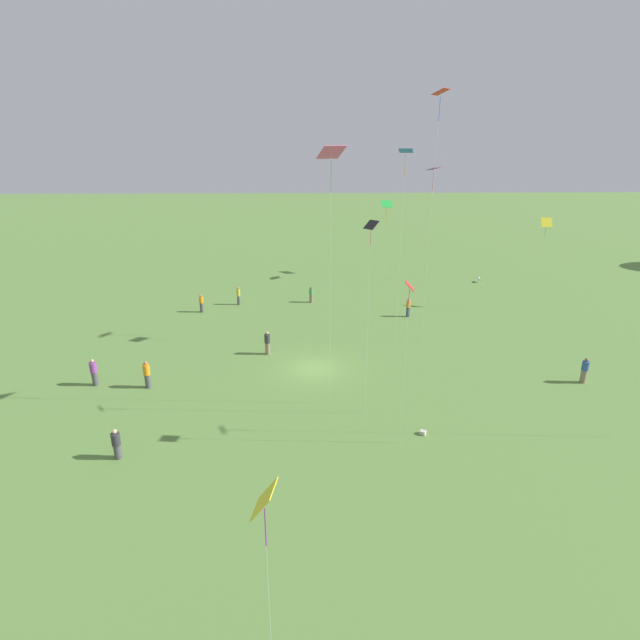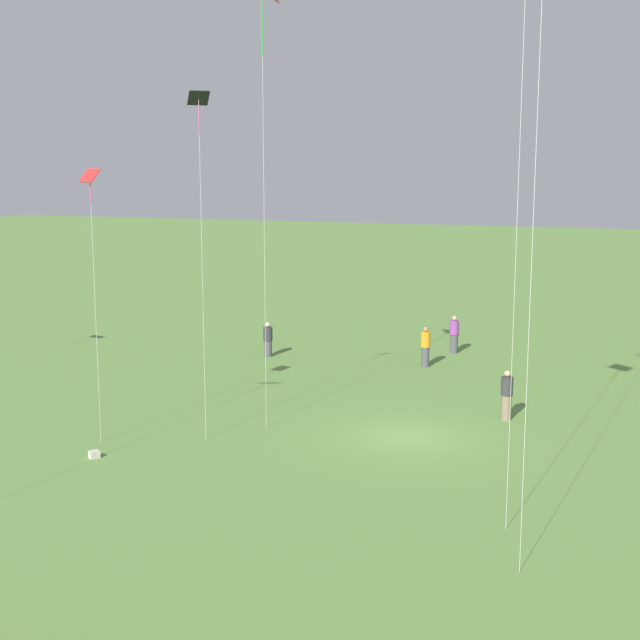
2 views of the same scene
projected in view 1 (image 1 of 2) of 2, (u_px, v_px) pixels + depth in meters
ground_plane at (314, 369)px, 35.98m from camera, size 240.00×240.00×0.00m
person_0 at (584, 371)px, 33.65m from camera, size 0.47×0.47×1.82m
person_1 at (94, 372)px, 33.31m from camera, size 0.62×0.62×1.90m
person_2 at (408, 308)px, 46.14m from camera, size 0.49×0.49×1.77m
person_3 at (201, 303)px, 47.35m from camera, size 0.55×0.55×1.74m
person_4 at (311, 295)px, 50.19m from camera, size 0.60×0.60×1.64m
person_5 at (238, 296)px, 49.44m from camera, size 0.47×0.47×1.83m
person_6 at (147, 375)px, 32.98m from camera, size 0.59×0.59×1.90m
person_9 at (267, 343)px, 38.11m from camera, size 0.57×0.57×1.86m
person_10 at (117, 444)px, 25.70m from camera, size 0.53×0.53×1.71m
kite_0 at (331, 161)px, 26.32m from camera, size 1.53×1.63×15.32m
kite_1 at (405, 160)px, 35.66m from camera, size 1.19×1.22×14.97m
kite_2 at (546, 225)px, 46.15m from camera, size 0.67×1.02×8.71m
kite_4 at (434, 172)px, 54.43m from camera, size 1.78×1.79×12.67m
kite_5 at (440, 105)px, 35.18m from camera, size 1.44×1.43×18.91m
kite_6 at (409, 297)px, 24.38m from camera, size 0.67×0.53×9.15m
kite_7 at (387, 206)px, 58.35m from camera, size 1.21×1.37×8.73m
kite_8 at (371, 239)px, 26.53m from camera, size 0.86×0.84×11.59m
kite_9 at (264, 506)px, 12.92m from camera, size 1.01×0.72×7.33m
dog_0 at (479, 279)px, 57.31m from camera, size 0.81×0.38×0.54m
picnic_bag_0 at (423, 432)px, 28.02m from camera, size 0.40×0.41×0.23m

